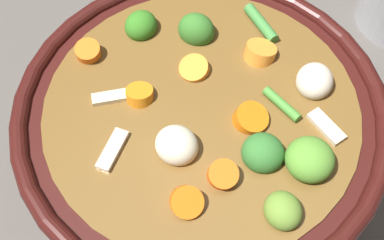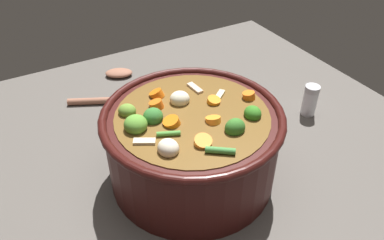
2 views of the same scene
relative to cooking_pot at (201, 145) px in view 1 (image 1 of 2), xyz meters
The scene contains 2 objects.
ground_plane 0.08m from the cooking_pot, 77.30° to the right, with size 1.10×1.10×0.00m, color #514C47.
cooking_pot is the anchor object (origin of this frame).
Camera 1 is at (0.21, 0.10, 0.50)m, focal length 47.25 mm.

